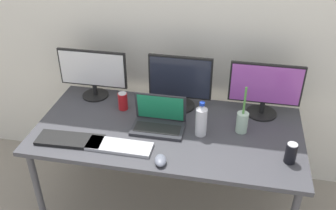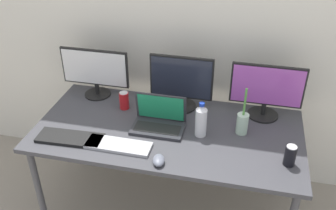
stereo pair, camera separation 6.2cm
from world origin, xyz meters
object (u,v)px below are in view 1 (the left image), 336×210
object	(u,v)px
keyboard_main	(119,146)
keyboard_aux	(70,140)
monitor_right	(265,88)
soda_can_by_laptop	(123,101)
soda_can_near_keyboard	(291,153)
water_bottle	(201,120)
laptop_silver	(159,120)
monitor_left	(93,72)
monitor_center	(180,82)
bamboo_vase	(242,121)
work_desk	(168,136)
mouse_by_keyboard	(160,160)

from	to	relation	value
keyboard_main	keyboard_aux	world-z (taller)	same
monitor_right	soda_can_by_laptop	distance (m)	0.97
soda_can_near_keyboard	soda_can_by_laptop	world-z (taller)	same
water_bottle	laptop_silver	bearing A→B (deg)	174.91
monitor_left	keyboard_aux	size ratio (longest dim) A/B	1.22
monitor_center	bamboo_vase	size ratio (longest dim) A/B	1.35
keyboard_aux	bamboo_vase	bearing A→B (deg)	14.29
monitor_left	keyboard_main	bearing A→B (deg)	-57.05
monitor_center	water_bottle	size ratio (longest dim) A/B	1.84
monitor_center	soda_can_by_laptop	xyz separation A→B (m)	(-0.38, -0.11, -0.13)
soda_can_near_keyboard	bamboo_vase	distance (m)	0.37
monitor_center	soda_can_by_laptop	distance (m)	0.42
monitor_right	soda_can_near_keyboard	xyz separation A→B (m)	(0.15, -0.48, -0.14)
monitor_center	water_bottle	xyz separation A→B (m)	(0.19, -0.30, -0.09)
work_desk	keyboard_main	world-z (taller)	keyboard_main
monitor_center	bamboo_vase	distance (m)	0.50
monitor_left	water_bottle	xyz separation A→B (m)	(0.82, -0.32, -0.09)
monitor_right	laptop_silver	bearing A→B (deg)	-156.16
soda_can_by_laptop	soda_can_near_keyboard	bearing A→B (deg)	-18.09
mouse_by_keyboard	soda_can_near_keyboard	bearing A→B (deg)	-0.50
monitor_right	keyboard_main	size ratio (longest dim) A/B	1.19
keyboard_aux	monitor_right	bearing A→B (deg)	22.56
keyboard_main	monitor_left	bearing A→B (deg)	123.34
mouse_by_keyboard	monitor_right	bearing A→B (deg)	35.43
work_desk	monitor_left	size ratio (longest dim) A/B	3.45
laptop_silver	mouse_by_keyboard	xyz separation A→B (m)	(0.09, -0.35, -0.03)
monitor_right	mouse_by_keyboard	distance (m)	0.87
work_desk	laptop_silver	xyz separation A→B (m)	(-0.06, 0.01, 0.11)
keyboard_aux	soda_can_by_laptop	xyz separation A→B (m)	(0.21, 0.42, 0.05)
keyboard_main	water_bottle	bearing A→B (deg)	27.16
monitor_right	laptop_silver	xyz separation A→B (m)	(-0.66, -0.29, -0.15)
work_desk	soda_can_by_laptop	size ratio (longest dim) A/B	13.61
keyboard_main	mouse_by_keyboard	world-z (taller)	mouse_by_keyboard
keyboard_aux	mouse_by_keyboard	distance (m)	0.60
monitor_center	monitor_right	xyz separation A→B (m)	(0.57, 0.01, 0.00)
water_bottle	keyboard_aux	bearing A→B (deg)	-163.55
keyboard_aux	soda_can_by_laptop	world-z (taller)	soda_can_by_laptop
monitor_left	monitor_center	world-z (taller)	monitor_center
keyboard_aux	keyboard_main	bearing A→B (deg)	-3.07
work_desk	mouse_by_keyboard	bearing A→B (deg)	-85.96
soda_can_by_laptop	mouse_by_keyboard	bearing A→B (deg)	-53.75
monitor_center	monitor_right	world-z (taller)	monitor_center
monitor_center	laptop_silver	xyz separation A→B (m)	(-0.09, -0.28, -0.15)
monitor_right	soda_can_near_keyboard	distance (m)	0.52
work_desk	bamboo_vase	bearing A→B (deg)	7.84
monitor_left	laptop_silver	size ratio (longest dim) A/B	1.49
laptop_silver	bamboo_vase	xyz separation A→B (m)	(0.53, 0.06, 0.02)
monitor_left	monitor_center	xyz separation A→B (m)	(0.64, -0.02, -0.00)
keyboard_aux	water_bottle	bearing A→B (deg)	13.88
keyboard_aux	mouse_by_keyboard	bearing A→B (deg)	-11.49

